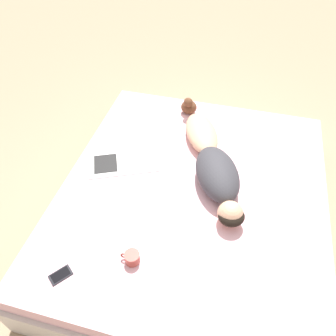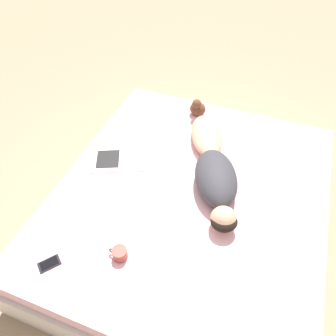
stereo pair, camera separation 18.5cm
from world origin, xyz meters
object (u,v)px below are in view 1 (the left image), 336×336
Objects in this scene: cell_phone at (61,275)px; coffee_mug at (132,258)px; person at (214,165)px; open_magazine at (122,162)px.

coffee_mug is at bearing -114.37° from cell_phone.
person is 0.94m from coffee_mug.
open_magazine is 1.00m from cell_phone.
person is at bearing -112.86° from coffee_mug.
person reaches higher than coffee_mug.
person reaches higher than open_magazine.
cell_phone is (0.75, 1.06, -0.09)m from person.
open_magazine is 5.06× the size of coffee_mug.
coffee_mug is (-0.36, 0.80, 0.04)m from open_magazine.
cell_phone is (0.03, 1.00, 0.00)m from open_magazine.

